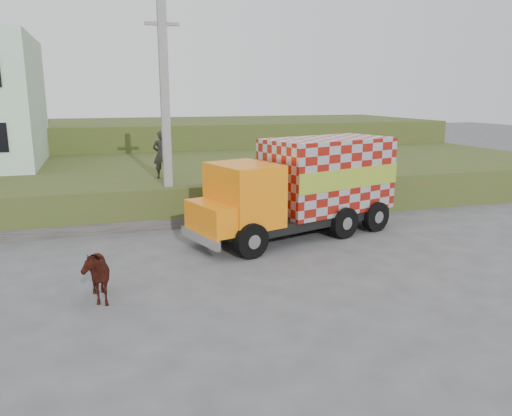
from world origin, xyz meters
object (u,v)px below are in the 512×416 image
object	(u,v)px
cargo_truck	(305,186)
utility_pole	(166,116)
pedestrian	(161,154)
cow	(93,273)

from	to	relation	value
cargo_truck	utility_pole	bearing A→B (deg)	131.89
utility_pole	pedestrian	xyz separation A→B (m)	(0.03, 1.96, -1.62)
cargo_truck	pedestrian	size ratio (longest dim) A/B	4.09
cargo_truck	cow	size ratio (longest dim) A/B	4.87
utility_pole	cargo_truck	bearing A→B (deg)	-31.15
cargo_truck	cow	bearing A→B (deg)	-168.54
cargo_truck	cow	xyz separation A→B (m)	(-7.06, -3.82, -1.04)
cargo_truck	pedestrian	world-z (taller)	pedestrian
cargo_truck	cow	world-z (taller)	cargo_truck
utility_pole	cow	xyz separation A→B (m)	(-2.70, -6.46, -3.40)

